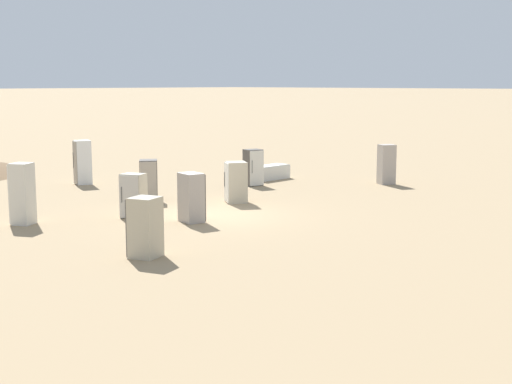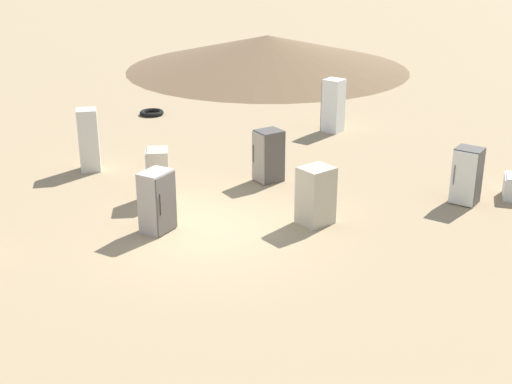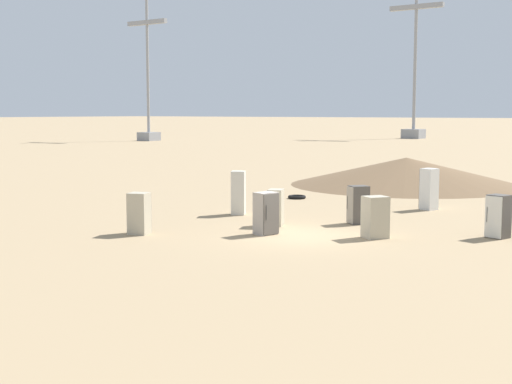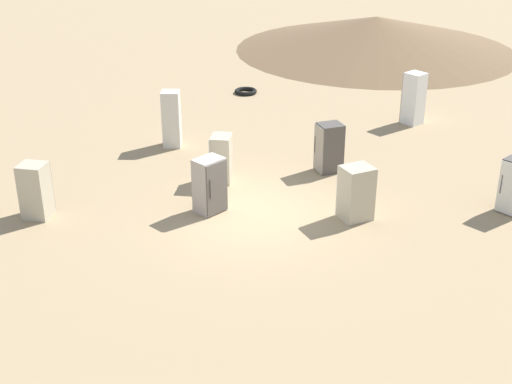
% 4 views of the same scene
% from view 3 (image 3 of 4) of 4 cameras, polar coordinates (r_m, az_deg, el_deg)
% --- Properties ---
extents(ground_plane, '(1000.00, 1000.00, 0.00)m').
position_cam_3_polar(ground_plane, '(25.99, 3.36, -3.54)').
color(ground_plane, '#9E8460').
extents(dirt_mound, '(14.22, 14.22, 1.70)m').
position_cam_3_polar(dirt_mound, '(44.84, 11.92, 1.63)').
color(dirt_mound, brown).
rests_on(dirt_mound, ground_plane).
extents(power_pylon_0, '(9.30, 3.19, 26.59)m').
position_cam_3_polar(power_pylon_0, '(123.56, 12.56, 8.04)').
color(power_pylon_0, gray).
rests_on(power_pylon_0, ground_plane).
extents(power_pylon_1, '(7.74, 2.65, 22.10)m').
position_cam_3_polar(power_pylon_1, '(112.66, -8.62, 7.58)').
color(power_pylon_1, gray).
rests_on(power_pylon_1, ground_plane).
extents(discarded_fridge_1, '(0.77, 0.89, 1.56)m').
position_cam_3_polar(discarded_fridge_1, '(26.20, 0.81, -1.72)').
color(discarded_fridge_1, '#A89E93').
rests_on(discarded_fridge_1, ground_plane).
extents(discarded_fridge_2, '(0.80, 0.81, 1.92)m').
position_cam_3_polar(discarded_fridge_2, '(31.26, -1.42, -0.06)').
color(discarded_fridge_2, beige).
rests_on(discarded_fridge_2, ground_plane).
extents(discarded_fridge_3, '(0.96, 0.98, 1.54)m').
position_cam_3_polar(discarded_fridge_3, '(29.01, 8.17, -1.02)').
color(discarded_fridge_3, '#4C4742').
rests_on(discarded_fridge_3, ground_plane).
extents(discarded_fridge_5, '(0.88, 0.88, 1.53)m').
position_cam_3_polar(discarded_fridge_5, '(26.65, -9.32, -1.70)').
color(discarded_fridge_5, '#B2A88E').
rests_on(discarded_fridge_5, ground_plane).
extents(discarded_fridge_6, '(0.83, 0.89, 1.45)m').
position_cam_3_polar(discarded_fridge_6, '(28.24, 1.56, -1.24)').
color(discarded_fridge_6, '#B2A88E').
rests_on(discarded_fridge_6, ground_plane).
extents(discarded_fridge_7, '(1.05, 1.06, 1.50)m').
position_cam_3_polar(discarded_fridge_7, '(25.83, 9.51, -2.00)').
color(discarded_fridge_7, '#B2A88E').
rests_on(discarded_fridge_7, ground_plane).
extents(discarded_fridge_8, '(0.84, 0.81, 1.55)m').
position_cam_3_polar(discarded_fridge_8, '(26.91, 18.81, -1.86)').
color(discarded_fridge_8, '#4C4742').
rests_on(discarded_fridge_8, ground_plane).
extents(discarded_fridge_9, '(0.83, 0.78, 1.91)m').
position_cam_3_polar(discarded_fridge_9, '(33.73, 13.66, 0.23)').
color(discarded_fridge_9, white).
rests_on(discarded_fridge_9, ground_plane).
extents(scrap_tire, '(0.94, 0.94, 0.17)m').
position_cam_3_polar(scrap_tire, '(37.15, 3.29, -0.40)').
color(scrap_tire, black).
rests_on(scrap_tire, ground_plane).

